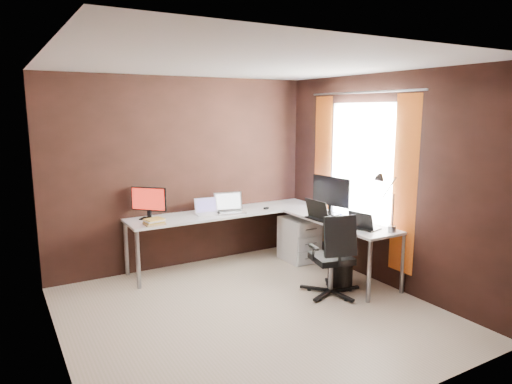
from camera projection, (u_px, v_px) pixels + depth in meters
room at (276, 188)px, 4.72m from camera, size 3.60×3.60×2.50m
desk at (268, 219)px, 5.90m from camera, size 2.65×2.25×0.73m
drawer_pedestal at (299, 239)px, 6.35m from camera, size 0.42×0.50×0.60m
monitor_left at (149, 201)px, 5.65m from camera, size 0.35×0.34×0.40m
monitor_right at (331, 193)px, 5.90m from camera, size 0.18×0.61×0.50m
laptop_white at (207, 211)px, 5.96m from camera, size 0.33×0.25×0.20m
laptop_silver at (229, 208)px, 6.08m from camera, size 0.43×0.35×0.25m
laptop_black_big at (321, 215)px, 5.65m from camera, size 0.29×0.40×0.26m
laptop_black_small at (363, 225)px, 5.20m from camera, size 0.29×0.35×0.21m
book_stack at (154, 222)px, 5.40m from camera, size 0.25×0.21×0.07m
mouse_left at (156, 222)px, 5.48m from camera, size 0.11×0.08×0.04m
mouse_corner at (266, 208)px, 6.23m from camera, size 0.10×0.07×0.04m
desk_lamp at (385, 195)px, 5.04m from camera, size 0.20×0.24×0.66m
office_chair at (332, 271)px, 5.15m from camera, size 0.53×0.55×0.95m
wastebasket at (340, 274)px, 5.38m from camera, size 0.33×0.33×0.34m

